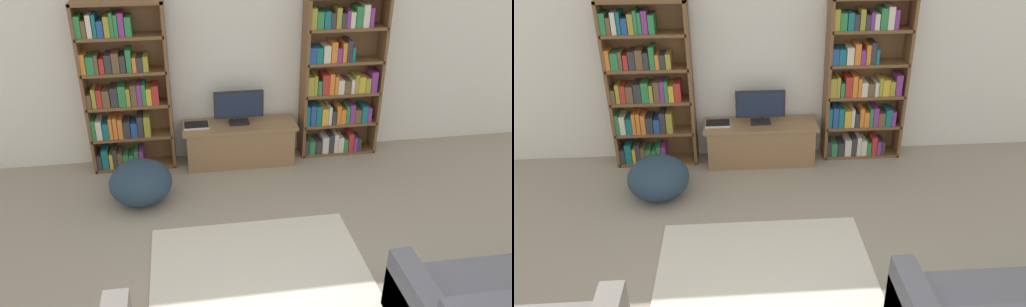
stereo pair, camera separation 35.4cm
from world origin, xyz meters
TOP-DOWN VIEW (x-y plane):
  - wall_back at (0.00, 4.23)m, footprint 8.80×0.06m
  - bookshelf_left at (-1.38, 4.05)m, footprint 0.98×0.30m
  - bookshelf_right at (1.21, 4.05)m, footprint 0.98×0.30m
  - tv_stand at (-0.04, 3.93)m, footprint 1.39×0.47m
  - television at (-0.04, 3.96)m, footprint 0.60×0.16m
  - laptop at (-0.56, 3.95)m, footprint 0.30×0.21m
  - area_rug at (-0.13, 1.65)m, footprint 1.95×1.89m
  - beanbag_ottoman at (-1.22, 3.19)m, footprint 0.67×0.67m

SIDE VIEW (x-z plane):
  - area_rug at x=-0.13m, z-range 0.00..0.02m
  - beanbag_ottoman at x=-1.22m, z-range 0.00..0.48m
  - tv_stand at x=-0.04m, z-range 0.00..0.52m
  - laptop at x=-0.56m, z-range 0.52..0.55m
  - television at x=-0.04m, z-range 0.53..0.95m
  - bookshelf_right at x=1.21m, z-range -0.04..1.97m
  - bookshelf_left at x=-1.38m, z-range -0.02..1.99m
  - wall_back at x=0.00m, z-range 0.00..2.60m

